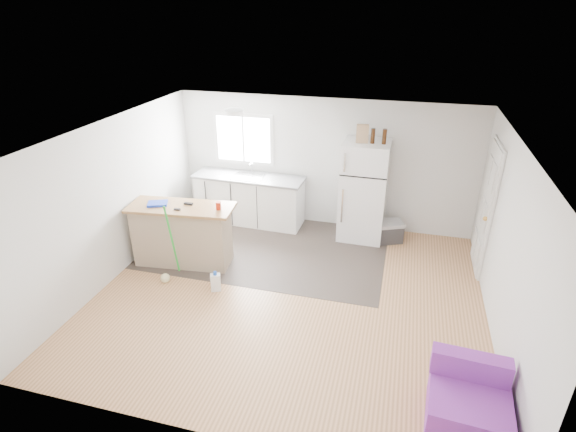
{
  "coord_description": "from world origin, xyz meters",
  "views": [
    {
      "loc": [
        1.38,
        -5.28,
        3.9
      ],
      "look_at": [
        -0.21,
        0.7,
        0.93
      ],
      "focal_mm": 28.0,
      "sensor_mm": 36.0,
      "label": 1
    }
  ],
  "objects_px": {
    "refrigerator": "(364,191)",
    "bottle_right": "(384,137)",
    "purple_seat": "(468,402)",
    "bottle_left": "(373,136)",
    "kitchen_cabinets": "(250,199)",
    "mop": "(167,268)",
    "cooler": "(388,231)",
    "cardboard_box": "(362,134)",
    "cleaner_jug": "(216,282)",
    "red_cup": "(218,206)",
    "blue_tray": "(158,204)",
    "peninsula": "(182,234)"
  },
  "relations": [
    {
      "from": "cooler",
      "to": "kitchen_cabinets",
      "type": "bearing_deg",
      "value": 153.14
    },
    {
      "from": "purple_seat",
      "to": "bottle_left",
      "type": "relative_size",
      "value": 3.33
    },
    {
      "from": "red_cup",
      "to": "bottle_left",
      "type": "height_order",
      "value": "bottle_left"
    },
    {
      "from": "blue_tray",
      "to": "bottle_right",
      "type": "height_order",
      "value": "bottle_right"
    },
    {
      "from": "red_cup",
      "to": "peninsula",
      "type": "bearing_deg",
      "value": -176.56
    },
    {
      "from": "red_cup",
      "to": "refrigerator",
      "type": "bearing_deg",
      "value": 38.39
    },
    {
      "from": "cooler",
      "to": "blue_tray",
      "type": "distance_m",
      "value": 3.98
    },
    {
      "from": "blue_tray",
      "to": "cardboard_box",
      "type": "xyz_separation_m",
      "value": [
        2.96,
        1.65,
        0.89
      ]
    },
    {
      "from": "kitchen_cabinets",
      "to": "cardboard_box",
      "type": "height_order",
      "value": "cardboard_box"
    },
    {
      "from": "purple_seat",
      "to": "kitchen_cabinets",
      "type": "bearing_deg",
      "value": 137.7
    },
    {
      "from": "blue_tray",
      "to": "cardboard_box",
      "type": "relative_size",
      "value": 1.0
    },
    {
      "from": "kitchen_cabinets",
      "to": "bottle_right",
      "type": "relative_size",
      "value": 8.48
    },
    {
      "from": "peninsula",
      "to": "blue_tray",
      "type": "bearing_deg",
      "value": -178.89
    },
    {
      "from": "cleaner_jug",
      "to": "mop",
      "type": "height_order",
      "value": "mop"
    },
    {
      "from": "cooler",
      "to": "mop",
      "type": "height_order",
      "value": "mop"
    },
    {
      "from": "red_cup",
      "to": "cooler",
      "type": "bearing_deg",
      "value": 31.28
    },
    {
      "from": "refrigerator",
      "to": "cooler",
      "type": "bearing_deg",
      "value": -8.35
    },
    {
      "from": "kitchen_cabinets",
      "to": "bottle_right",
      "type": "bearing_deg",
      "value": -0.62
    },
    {
      "from": "red_cup",
      "to": "blue_tray",
      "type": "xyz_separation_m",
      "value": [
        -1.0,
        -0.08,
        -0.04
      ]
    },
    {
      "from": "peninsula",
      "to": "cardboard_box",
      "type": "distance_m",
      "value": 3.37
    },
    {
      "from": "cardboard_box",
      "to": "bottle_right",
      "type": "relative_size",
      "value": 1.2
    },
    {
      "from": "bottle_left",
      "to": "red_cup",
      "type": "bearing_deg",
      "value": -143.82
    },
    {
      "from": "cleaner_jug",
      "to": "bottle_left",
      "type": "bearing_deg",
      "value": 24.8
    },
    {
      "from": "peninsula",
      "to": "cooler",
      "type": "bearing_deg",
      "value": 20.56
    },
    {
      "from": "cooler",
      "to": "cardboard_box",
      "type": "height_order",
      "value": "cardboard_box"
    },
    {
      "from": "mop",
      "to": "kitchen_cabinets",
      "type": "bearing_deg",
      "value": 65.12
    },
    {
      "from": "peninsula",
      "to": "purple_seat",
      "type": "height_order",
      "value": "peninsula"
    },
    {
      "from": "refrigerator",
      "to": "cleaner_jug",
      "type": "height_order",
      "value": "refrigerator"
    },
    {
      "from": "refrigerator",
      "to": "bottle_right",
      "type": "relative_size",
      "value": 7.11
    },
    {
      "from": "blue_tray",
      "to": "cleaner_jug",
      "type": "bearing_deg",
      "value": -26.5
    },
    {
      "from": "cleaner_jug",
      "to": "blue_tray",
      "type": "xyz_separation_m",
      "value": [
        -1.17,
        0.58,
        0.89
      ]
    },
    {
      "from": "bottle_left",
      "to": "bottle_right",
      "type": "relative_size",
      "value": 1.0
    },
    {
      "from": "cooler",
      "to": "mop",
      "type": "distance_m",
      "value": 3.85
    },
    {
      "from": "refrigerator",
      "to": "bottle_right",
      "type": "bearing_deg",
      "value": -9.83
    },
    {
      "from": "cooler",
      "to": "blue_tray",
      "type": "xyz_separation_m",
      "value": [
        -3.54,
        -1.63,
        0.84
      ]
    },
    {
      "from": "kitchen_cabinets",
      "to": "mop",
      "type": "height_order",
      "value": "mop"
    },
    {
      "from": "cooler",
      "to": "blue_tray",
      "type": "relative_size",
      "value": 1.99
    },
    {
      "from": "mop",
      "to": "red_cup",
      "type": "relative_size",
      "value": 10.97
    },
    {
      "from": "cooler",
      "to": "cleaner_jug",
      "type": "relative_size",
      "value": 1.85
    },
    {
      "from": "kitchen_cabinets",
      "to": "cleaner_jug",
      "type": "height_order",
      "value": "kitchen_cabinets"
    },
    {
      "from": "cleaner_jug",
      "to": "blue_tray",
      "type": "distance_m",
      "value": 1.58
    },
    {
      "from": "peninsula",
      "to": "cooler",
      "type": "relative_size",
      "value": 2.87
    },
    {
      "from": "red_cup",
      "to": "cardboard_box",
      "type": "xyz_separation_m",
      "value": [
        1.96,
        1.56,
        0.85
      ]
    },
    {
      "from": "kitchen_cabinets",
      "to": "purple_seat",
      "type": "xyz_separation_m",
      "value": [
        3.67,
        -3.82,
        -0.24
      ]
    },
    {
      "from": "kitchen_cabinets",
      "to": "cleaner_jug",
      "type": "bearing_deg",
      "value": -81.2
    },
    {
      "from": "peninsula",
      "to": "refrigerator",
      "type": "height_order",
      "value": "refrigerator"
    },
    {
      "from": "peninsula",
      "to": "purple_seat",
      "type": "xyz_separation_m",
      "value": [
        4.21,
        -2.1,
        -0.28
      ]
    },
    {
      "from": "refrigerator",
      "to": "mop",
      "type": "relative_size",
      "value": 1.35
    },
    {
      "from": "cleaner_jug",
      "to": "bottle_left",
      "type": "xyz_separation_m",
      "value": [
        1.96,
        2.22,
        1.76
      ]
    },
    {
      "from": "red_cup",
      "to": "blue_tray",
      "type": "distance_m",
      "value": 1.0
    }
  ]
}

